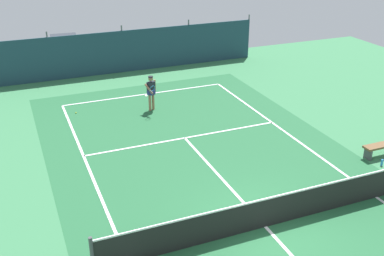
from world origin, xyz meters
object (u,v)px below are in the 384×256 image
(water_bottle, at_px, (382,163))
(tennis_net, at_px, (266,212))
(tennis_player, at_px, (151,91))
(courtside_bench, at_px, (382,147))
(tennis_ball_near_player, at_px, (76,113))
(parked_car, at_px, (65,50))

(water_bottle, bearing_deg, tennis_net, -164.80)
(tennis_player, bearing_deg, tennis_net, 68.47)
(courtside_bench, bearing_deg, tennis_player, 130.96)
(tennis_player, distance_m, water_bottle, 10.27)
(water_bottle, bearing_deg, courtside_bench, 48.73)
(tennis_ball_near_player, bearing_deg, courtside_bench, -40.61)
(parked_car, height_order, water_bottle, parked_car)
(parked_car, distance_m, water_bottle, 19.35)
(tennis_player, relative_size, water_bottle, 6.83)
(tennis_player, height_order, water_bottle, tennis_player)
(tennis_player, relative_size, parked_car, 0.38)
(courtside_bench, xyz_separation_m, water_bottle, (-0.53, -0.60, -0.25))
(tennis_ball_near_player, xyz_separation_m, parked_car, (0.81, 8.14, 0.81))
(parked_car, relative_size, water_bottle, 18.01)
(parked_car, height_order, courtside_bench, parked_car)
(water_bottle, bearing_deg, tennis_player, 126.52)
(tennis_net, relative_size, tennis_player, 6.17)
(tennis_ball_near_player, xyz_separation_m, water_bottle, (9.45, -9.15, 0.09))
(tennis_ball_near_player, bearing_deg, water_bottle, -44.10)
(tennis_player, bearing_deg, parked_car, -97.66)
(parked_car, bearing_deg, water_bottle, -59.21)
(tennis_ball_near_player, bearing_deg, parked_car, 84.34)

